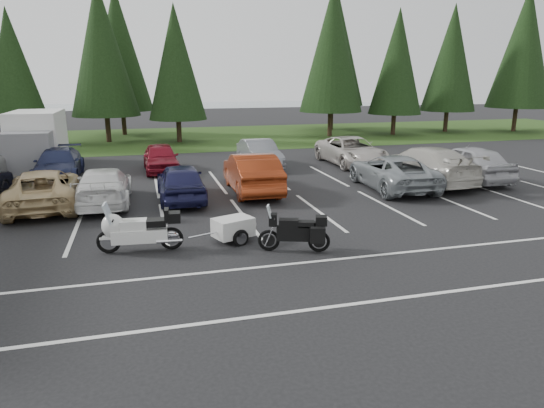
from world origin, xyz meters
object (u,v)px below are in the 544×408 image
Objects in this scene: car_far_4 at (351,151)px; car_near_3 at (104,186)px; car_near_5 at (252,173)px; car_near_7 at (424,165)px; touring_motorcycle at (139,227)px; adventure_motorcycle at (294,228)px; cargo_trailer at (233,230)px; car_near_6 at (392,172)px; car_far_1 at (59,164)px; car_near_8 at (468,163)px; box_truck at (34,141)px; car_near_2 at (43,189)px; car_near_4 at (181,182)px; car_far_3 at (260,154)px; car_far_2 at (161,158)px.

car_near_3 is at bearing -157.79° from car_far_4.
car_near_7 is (7.81, -0.33, 0.01)m from car_near_5.
car_near_7 is 13.64m from touring_motorcycle.
car_near_3 is at bearing 147.12° from adventure_motorcycle.
car_near_6 is at bearing 12.44° from cargo_trailer.
car_far_1 is at bearing -19.22° from car_near_6.
cargo_trailer is at bearing 26.92° from car_near_8.
car_near_7 is (17.40, -8.20, -0.62)m from box_truck.
car_far_1 is at bearing -66.20° from car_near_3.
car_near_2 is at bearing -78.33° from box_truck.
car_near_7 is at bearing -78.82° from car_far_4.
car_near_5 is 0.87× the size of car_near_7.
box_truck is 17.85m from car_near_6.
car_near_4 reaches higher than car_far_1.
car_near_5 is at bearing -109.03° from car_far_3.
car_near_3 is 5.81m from car_near_5.
car_far_1 reaches higher than car_near_3.
car_near_5 is 0.92× the size of car_far_4.
car_far_4 reaches higher than car_near_6.
car_far_3 is 12.90m from adventure_motorcycle.
cargo_trailer is (3.86, -5.49, -0.32)m from car_near_3.
car_near_2 is 1.04× the size of car_near_8.
car_near_8 is 3.09× the size of cargo_trailer.
car_far_3 is at bearing 52.09° from cargo_trailer.
car_far_1 is (-15.92, 5.28, -0.13)m from car_near_7.
car_near_5 reaches higher than car_near_3.
box_truck reaches higher than car_near_2.
car_near_7 is at bearing 30.43° from touring_motorcycle.
car_near_8 reaches higher than cargo_trailer.
cargo_trailer is (2.60, 0.13, -0.34)m from touring_motorcycle.
car_near_8 is (15.89, 0.18, 0.14)m from car_near_3.
car_far_3 is at bearing -152.90° from car_near_2.
box_truck reaches higher than car_near_5.
car_near_8 is (13.06, 0.32, 0.10)m from car_near_4.
box_truck is 1.36× the size of car_far_2.
car_near_3 is at bearing 2.35° from car_near_8.
car_far_1 reaches higher than adventure_motorcycle.
car_near_8 reaches higher than adventure_motorcycle.
cargo_trailer is (-7.85, -5.09, -0.36)m from car_near_6.
car_near_8 is (19.70, -8.21, -0.62)m from box_truck.
car_far_4 is at bearing 78.41° from adventure_motorcycle.
car_near_6 reaches higher than cargo_trailer.
touring_motorcycle reaches higher than car_near_2.
car_near_8 reaches higher than car_far_2.
car_near_6 is 2.39× the size of adventure_motorcycle.
car_near_5 reaches higher than car_far_3.
car_near_7 is 1.39× the size of car_far_2.
car_near_6 reaches higher than car_near_2.
car_near_8 is 15.74m from touring_motorcycle.
car_near_2 is at bearing 4.91° from car_near_5.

